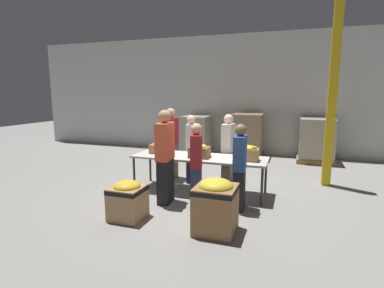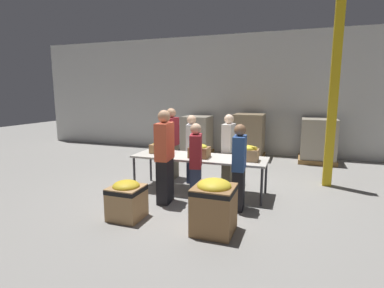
{
  "view_description": "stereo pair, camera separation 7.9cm",
  "coord_description": "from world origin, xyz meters",
  "px_view_note": "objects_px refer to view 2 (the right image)",
  "views": [
    {
      "loc": [
        1.84,
        -5.84,
        2.1
      ],
      "look_at": [
        -0.15,
        -0.03,
        1.03
      ],
      "focal_mm": 28.0,
      "sensor_mm": 36.0,
      "label": 1
    },
    {
      "loc": [
        1.91,
        -5.81,
        2.1
      ],
      "look_at": [
        -0.15,
        -0.03,
        1.03
      ],
      "focal_mm": 28.0,
      "sensor_mm": 36.0,
      "label": 2
    }
  ],
  "objects_px": {
    "sorting_table": "(199,159)",
    "banana_box_1": "(199,151)",
    "volunteer_0": "(192,149)",
    "volunteer_1": "(165,157)",
    "volunteer_5": "(239,168)",
    "volunteer_4": "(228,150)",
    "volunteer_3": "(196,165)",
    "support_pillar": "(333,97)",
    "pallet_stack_0": "(318,141)",
    "pallet_stack_1": "(197,136)",
    "banana_box_2": "(247,153)",
    "banana_box_0": "(162,148)",
    "donation_bin_0": "(127,198)",
    "donation_bin_1": "(214,204)",
    "volunteer_2": "(172,144)",
    "pallet_stack_2": "(249,136)"
  },
  "relations": [
    {
      "from": "volunteer_4",
      "to": "pallet_stack_2",
      "type": "bearing_deg",
      "value": -176.34
    },
    {
      "from": "volunteer_0",
      "to": "pallet_stack_0",
      "type": "relative_size",
      "value": 1.2
    },
    {
      "from": "volunteer_2",
      "to": "pallet_stack_0",
      "type": "bearing_deg",
      "value": 131.39
    },
    {
      "from": "support_pillar",
      "to": "donation_bin_0",
      "type": "bearing_deg",
      "value": -136.93
    },
    {
      "from": "volunteer_0",
      "to": "volunteer_2",
      "type": "xyz_separation_m",
      "value": [
        -0.55,
        0.1,
        0.07
      ]
    },
    {
      "from": "banana_box_1",
      "to": "banana_box_2",
      "type": "bearing_deg",
      "value": 2.16
    },
    {
      "from": "donation_bin_0",
      "to": "support_pillar",
      "type": "height_order",
      "value": "support_pillar"
    },
    {
      "from": "pallet_stack_1",
      "to": "volunteer_5",
      "type": "bearing_deg",
      "value": -62.62
    },
    {
      "from": "volunteer_0",
      "to": "donation_bin_1",
      "type": "xyz_separation_m",
      "value": [
        1.2,
        -2.35,
        -0.34
      ]
    },
    {
      "from": "banana_box_0",
      "to": "support_pillar",
      "type": "height_order",
      "value": "support_pillar"
    },
    {
      "from": "volunteer_3",
      "to": "volunteer_4",
      "type": "relative_size",
      "value": 0.96
    },
    {
      "from": "sorting_table",
      "to": "volunteer_5",
      "type": "bearing_deg",
      "value": -34.73
    },
    {
      "from": "banana_box_0",
      "to": "volunteer_5",
      "type": "xyz_separation_m",
      "value": [
        1.85,
        -0.72,
        -0.12
      ]
    },
    {
      "from": "banana_box_1",
      "to": "banana_box_0",
      "type": "bearing_deg",
      "value": 171.64
    },
    {
      "from": "volunteer_2",
      "to": "pallet_stack_0",
      "type": "xyz_separation_m",
      "value": [
        3.46,
        3.05,
        -0.21
      ]
    },
    {
      "from": "sorting_table",
      "to": "support_pillar",
      "type": "height_order",
      "value": "support_pillar"
    },
    {
      "from": "donation_bin_0",
      "to": "support_pillar",
      "type": "bearing_deg",
      "value": 43.07
    },
    {
      "from": "pallet_stack_2",
      "to": "volunteer_1",
      "type": "bearing_deg",
      "value": -100.89
    },
    {
      "from": "volunteer_4",
      "to": "support_pillar",
      "type": "relative_size",
      "value": 0.4
    },
    {
      "from": "volunteer_5",
      "to": "pallet_stack_1",
      "type": "height_order",
      "value": "volunteer_5"
    },
    {
      "from": "volunteer_0",
      "to": "pallet_stack_1",
      "type": "xyz_separation_m",
      "value": [
        -0.89,
        3.05,
        -0.15
      ]
    },
    {
      "from": "sorting_table",
      "to": "volunteer_5",
      "type": "distance_m",
      "value": 1.18
    },
    {
      "from": "volunteer_5",
      "to": "support_pillar",
      "type": "height_order",
      "value": "support_pillar"
    },
    {
      "from": "banana_box_0",
      "to": "donation_bin_0",
      "type": "bearing_deg",
      "value": -84.42
    },
    {
      "from": "volunteer_3",
      "to": "support_pillar",
      "type": "xyz_separation_m",
      "value": [
        2.43,
        2.11,
        1.23
      ]
    },
    {
      "from": "donation_bin_1",
      "to": "support_pillar",
      "type": "distance_m",
      "value": 3.91
    },
    {
      "from": "donation_bin_0",
      "to": "pallet_stack_1",
      "type": "bearing_deg",
      "value": 96.14
    },
    {
      "from": "volunteer_1",
      "to": "volunteer_4",
      "type": "relative_size",
      "value": 1.1
    },
    {
      "from": "sorting_table",
      "to": "volunteer_0",
      "type": "relative_size",
      "value": 1.78
    },
    {
      "from": "sorting_table",
      "to": "banana_box_1",
      "type": "bearing_deg",
      "value": -71.17
    },
    {
      "from": "sorting_table",
      "to": "volunteer_0",
      "type": "xyz_separation_m",
      "value": [
        -0.4,
        0.65,
        0.06
      ]
    },
    {
      "from": "pallet_stack_0",
      "to": "pallet_stack_1",
      "type": "distance_m",
      "value": 3.81
    },
    {
      "from": "banana_box_2",
      "to": "donation_bin_1",
      "type": "xyz_separation_m",
      "value": [
        -0.21,
        -1.65,
        -0.49
      ]
    },
    {
      "from": "donation_bin_0",
      "to": "banana_box_2",
      "type": "bearing_deg",
      "value": 43.74
    },
    {
      "from": "volunteer_3",
      "to": "pallet_stack_0",
      "type": "bearing_deg",
      "value": -42.06
    },
    {
      "from": "volunteer_1",
      "to": "support_pillar",
      "type": "height_order",
      "value": "support_pillar"
    },
    {
      "from": "sorting_table",
      "to": "banana_box_1",
      "type": "distance_m",
      "value": 0.21
    },
    {
      "from": "banana_box_2",
      "to": "pallet_stack_0",
      "type": "bearing_deg",
      "value": 68.73
    },
    {
      "from": "banana_box_1",
      "to": "banana_box_2",
      "type": "distance_m",
      "value": 0.98
    },
    {
      "from": "sorting_table",
      "to": "support_pillar",
      "type": "distance_m",
      "value": 3.22
    },
    {
      "from": "volunteer_1",
      "to": "volunteer_5",
      "type": "bearing_deg",
      "value": -89.72
    },
    {
      "from": "volunteer_3",
      "to": "donation_bin_1",
      "type": "xyz_separation_m",
      "value": [
        0.62,
        -0.98,
        -0.32
      ]
    },
    {
      "from": "volunteer_0",
      "to": "donation_bin_0",
      "type": "xyz_separation_m",
      "value": [
        -0.31,
        -2.35,
        -0.43
      ]
    },
    {
      "from": "volunteer_0",
      "to": "pallet_stack_1",
      "type": "bearing_deg",
      "value": -175.88
    },
    {
      "from": "donation_bin_0",
      "to": "pallet_stack_2",
      "type": "distance_m",
      "value": 5.54
    },
    {
      "from": "support_pillar",
      "to": "pallet_stack_0",
      "type": "distance_m",
      "value": 2.76
    },
    {
      "from": "volunteer_5",
      "to": "donation_bin_1",
      "type": "xyz_separation_m",
      "value": [
        -0.17,
        -1.03,
        -0.33
      ]
    },
    {
      "from": "volunteer_1",
      "to": "donation_bin_1",
      "type": "height_order",
      "value": "volunteer_1"
    },
    {
      "from": "banana_box_0",
      "to": "volunteer_4",
      "type": "distance_m",
      "value": 1.51
    },
    {
      "from": "banana_box_0",
      "to": "volunteer_1",
      "type": "height_order",
      "value": "volunteer_1"
    }
  ]
}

